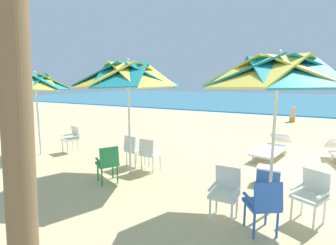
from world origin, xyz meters
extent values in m
plane|color=#D3B784|center=(0.00, 0.00, 0.00)|extent=(80.00, 80.00, 0.00)
cube|color=teal|center=(0.00, 29.36, 0.05)|extent=(80.00, 36.00, 0.10)
cube|color=white|center=(0.00, 11.06, 0.01)|extent=(80.00, 0.70, 0.01)
cylinder|color=silver|center=(-0.97, -2.76, 1.14)|extent=(0.05, 0.05, 2.28)
cube|color=teal|center=(-0.41, -2.53, 2.43)|extent=(1.42, 1.34, 0.51)
cube|color=#EFDB4C|center=(-0.74, -2.20, 2.43)|extent=(1.34, 1.43, 0.51)
cube|color=teal|center=(-1.20, -2.20, 2.43)|extent=(1.34, 1.42, 0.51)
cube|color=#EFDB4C|center=(-1.53, -2.53, 2.43)|extent=(1.43, 1.34, 0.51)
cube|color=teal|center=(-1.53, -3.00, 2.43)|extent=(1.42, 1.34, 0.51)
cube|color=#EFDB4C|center=(-1.20, -3.33, 2.43)|extent=(1.34, 1.43, 0.51)
cube|color=teal|center=(-0.74, -3.33, 2.43)|extent=(1.34, 1.42, 0.51)
cube|color=#EFDB4C|center=(-0.41, -3.00, 2.43)|extent=(1.43, 1.34, 0.51)
sphere|color=silver|center=(-0.97, -2.76, 2.73)|extent=(0.08, 0.08, 0.08)
cube|color=white|center=(-1.61, -3.32, 0.44)|extent=(0.44, 0.44, 0.05)
cube|color=white|center=(-1.61, -3.12, 0.67)|extent=(0.42, 0.10, 0.40)
cube|color=white|center=(-1.41, -3.32, 0.55)|extent=(0.04, 0.40, 0.03)
cube|color=white|center=(-1.81, -3.32, 0.55)|extent=(0.04, 0.40, 0.03)
cylinder|color=white|center=(-1.43, -3.50, 0.21)|extent=(0.04, 0.04, 0.41)
cylinder|color=white|center=(-1.79, -3.50, 0.21)|extent=(0.04, 0.04, 0.41)
cylinder|color=white|center=(-1.43, -3.15, 0.21)|extent=(0.04, 0.04, 0.41)
cylinder|color=white|center=(-1.79, -3.15, 0.21)|extent=(0.04, 0.04, 0.41)
cube|color=white|center=(-0.38, -2.75, 0.44)|extent=(0.59, 0.59, 0.05)
cube|color=white|center=(-0.30, -2.57, 0.67)|extent=(0.42, 0.27, 0.40)
cube|color=white|center=(-0.20, -2.84, 0.55)|extent=(0.21, 0.37, 0.03)
cube|color=white|center=(-0.56, -2.66, 0.55)|extent=(0.21, 0.37, 0.03)
cylinder|color=white|center=(-0.30, -2.99, 0.21)|extent=(0.04, 0.04, 0.41)
cylinder|color=white|center=(-0.62, -2.83, 0.21)|extent=(0.04, 0.04, 0.41)
cylinder|color=white|center=(-0.15, -2.67, 0.21)|extent=(0.04, 0.04, 0.41)
cylinder|color=white|center=(-0.47, -2.52, 0.21)|extent=(0.04, 0.04, 0.41)
cube|color=blue|center=(-1.02, -3.38, 0.44)|extent=(0.61, 0.61, 0.05)
cube|color=blue|center=(-0.92, -3.55, 0.67)|extent=(0.40, 0.31, 0.40)
cube|color=blue|center=(-1.19, -3.49, 0.55)|extent=(0.25, 0.35, 0.03)
cube|color=blue|center=(-0.86, -3.27, 0.55)|extent=(0.25, 0.35, 0.03)
cylinder|color=blue|center=(-1.27, -3.33, 0.21)|extent=(0.04, 0.04, 0.41)
cylinder|color=blue|center=(-0.97, -3.14, 0.21)|extent=(0.04, 0.04, 0.41)
cylinder|color=blue|center=(-1.08, -3.62, 0.21)|extent=(0.04, 0.04, 0.41)
cylinder|color=blue|center=(-0.78, -3.43, 0.21)|extent=(0.04, 0.04, 0.41)
cylinder|color=silver|center=(-4.28, -2.31, 1.12)|extent=(0.05, 0.05, 2.24)
cube|color=teal|center=(-3.71, -2.08, 2.44)|extent=(1.39, 1.34, 0.60)
cube|color=#EFDB4C|center=(-4.04, -1.75, 2.44)|extent=(1.33, 1.42, 0.60)
cube|color=teal|center=(-4.51, -1.75, 2.44)|extent=(1.34, 1.39, 0.60)
cube|color=#EFDB4C|center=(-4.84, -2.08, 2.44)|extent=(1.42, 1.33, 0.60)
cube|color=teal|center=(-4.84, -2.55, 2.44)|extent=(1.39, 1.34, 0.60)
cube|color=#EFDB4C|center=(-4.51, -2.88, 2.44)|extent=(1.33, 1.42, 0.60)
cube|color=teal|center=(-4.04, -2.88, 2.44)|extent=(1.34, 1.39, 0.60)
cube|color=#EFDB4C|center=(-3.71, -2.55, 2.44)|extent=(1.42, 1.33, 0.60)
sphere|color=silver|center=(-4.28, -2.31, 2.78)|extent=(0.08, 0.08, 0.08)
cube|color=#2D8C4C|center=(-4.40, -3.01, 0.44)|extent=(0.61, 0.61, 0.05)
cube|color=#2D8C4C|center=(-4.23, -3.12, 0.67)|extent=(0.30, 0.40, 0.40)
cube|color=#2D8C4C|center=(-4.51, -3.18, 0.55)|extent=(0.36, 0.24, 0.03)
cube|color=#2D8C4C|center=(-4.29, -2.84, 0.55)|extent=(0.36, 0.24, 0.03)
cylinder|color=#2D8C4C|center=(-4.64, -3.07, 0.21)|extent=(0.04, 0.04, 0.41)
cylinder|color=#2D8C4C|center=(-4.45, -2.77, 0.21)|extent=(0.04, 0.04, 0.41)
cylinder|color=#2D8C4C|center=(-4.34, -3.25, 0.21)|extent=(0.04, 0.04, 0.41)
cylinder|color=#2D8C4C|center=(-4.16, -2.96, 0.21)|extent=(0.04, 0.04, 0.41)
cube|color=white|center=(-3.94, -1.88, 0.44)|extent=(0.45, 0.45, 0.05)
cube|color=white|center=(-3.95, -2.08, 0.67)|extent=(0.42, 0.10, 0.40)
cube|color=white|center=(-4.14, -1.87, 0.55)|extent=(0.05, 0.40, 0.03)
cube|color=white|center=(-3.74, -1.88, 0.55)|extent=(0.05, 0.40, 0.03)
cylinder|color=white|center=(-4.12, -1.70, 0.21)|extent=(0.04, 0.04, 0.41)
cylinder|color=white|center=(-3.76, -1.70, 0.21)|extent=(0.04, 0.04, 0.41)
cylinder|color=white|center=(-4.12, -2.05, 0.21)|extent=(0.04, 0.04, 0.41)
cylinder|color=white|center=(-3.77, -2.06, 0.21)|extent=(0.04, 0.04, 0.41)
cube|color=white|center=(-4.49, -1.78, 0.44)|extent=(0.52, 0.52, 0.05)
cube|color=white|center=(-4.53, -1.98, 0.67)|extent=(0.43, 0.18, 0.40)
cube|color=white|center=(-4.68, -1.74, 0.55)|extent=(0.12, 0.40, 0.03)
cube|color=white|center=(-4.29, -1.82, 0.55)|extent=(0.12, 0.40, 0.03)
cylinder|color=white|center=(-4.62, -1.57, 0.21)|extent=(0.04, 0.04, 0.41)
cylinder|color=white|center=(-4.28, -1.65, 0.21)|extent=(0.04, 0.04, 0.41)
cylinder|color=white|center=(-4.70, -1.92, 0.21)|extent=(0.04, 0.04, 0.41)
cylinder|color=white|center=(-4.35, -1.99, 0.21)|extent=(0.04, 0.04, 0.41)
cylinder|color=silver|center=(-7.81, -2.30, 1.06)|extent=(0.05, 0.05, 2.13)
cube|color=teal|center=(-7.36, -2.11, 2.28)|extent=(1.13, 1.05, 0.51)
cube|color=#EFDB4C|center=(-7.62, -1.85, 2.28)|extent=(1.07, 1.09, 0.51)
cube|color=teal|center=(-7.99, -1.85, 2.28)|extent=(1.05, 1.13, 0.51)
cube|color=#EFDB4C|center=(-8.26, -2.11, 2.28)|extent=(1.09, 1.07, 0.51)
cube|color=teal|center=(-8.26, -2.48, 2.28)|extent=(1.13, 1.05, 0.51)
cube|color=#EFDB4C|center=(-7.99, -2.75, 2.28)|extent=(1.07, 1.09, 0.51)
cube|color=teal|center=(-7.62, -2.75, 2.28)|extent=(1.05, 1.13, 0.51)
cube|color=#EFDB4C|center=(-7.36, -2.48, 2.28)|extent=(1.09, 1.07, 0.51)
sphere|color=silver|center=(-7.81, -2.30, 2.57)|extent=(0.08, 0.08, 0.08)
cube|color=white|center=(-7.15, -1.70, 0.44)|extent=(0.54, 0.54, 0.05)
cube|color=white|center=(-7.10, -1.51, 0.67)|extent=(0.43, 0.20, 0.40)
cube|color=white|center=(-6.96, -1.75, 0.55)|extent=(0.14, 0.39, 0.03)
cube|color=white|center=(-7.35, -1.65, 0.55)|extent=(0.14, 0.39, 0.03)
cylinder|color=white|center=(-7.03, -1.92, 0.21)|extent=(0.04, 0.04, 0.41)
cylinder|color=white|center=(-7.37, -1.83, 0.21)|extent=(0.04, 0.04, 0.41)
cylinder|color=white|center=(-6.94, -1.58, 0.21)|extent=(0.04, 0.04, 0.41)
cylinder|color=white|center=(-7.28, -1.49, 0.21)|extent=(0.04, 0.04, 0.41)
cube|color=white|center=(0.30, 1.22, 0.11)|extent=(0.06, 0.06, 0.22)
cube|color=white|center=(-1.35, 0.69, 0.25)|extent=(0.97, 1.79, 0.06)
cube|color=white|center=(-1.13, 1.72, 0.44)|extent=(0.69, 0.59, 0.36)
cube|color=white|center=(-1.22, 0.01, 0.11)|extent=(0.06, 0.06, 0.22)
cube|color=white|center=(-1.72, 0.11, 0.11)|extent=(0.06, 0.06, 0.22)
cube|color=white|center=(-0.97, 1.26, 0.11)|extent=(0.06, 0.06, 0.22)
cube|color=white|center=(-1.47, 1.36, 0.11)|extent=(0.06, 0.06, 0.22)
cube|color=blue|center=(-1.14, -1.39, 0.18)|extent=(0.48, 0.32, 0.36)
cube|color=white|center=(-1.14, -1.39, 0.38)|extent=(0.50, 0.34, 0.04)
cube|color=yellow|center=(-1.04, 8.88, 0.10)|extent=(0.30, 0.24, 0.20)
cube|color=beige|center=(-1.04, 8.86, 0.46)|extent=(0.30, 0.25, 0.54)
sphere|color=beige|center=(-1.04, 8.85, 0.82)|extent=(0.20, 0.20, 0.20)
cube|color=beige|center=(-1.04, 9.28, 0.07)|extent=(0.26, 0.76, 0.14)
camera|label=1|loc=(-0.59, -7.16, 2.27)|focal=26.77mm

